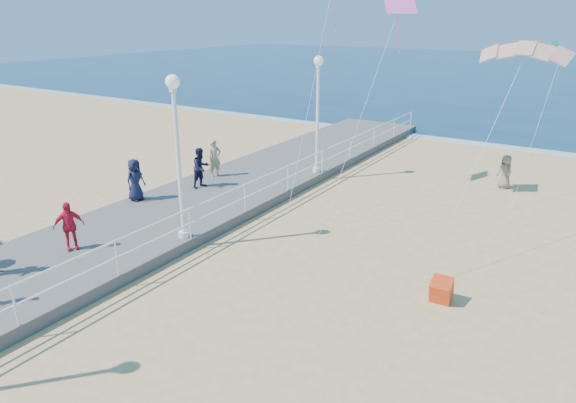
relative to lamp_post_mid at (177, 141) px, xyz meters
The scene contains 16 objects.
ground 6.48m from the lamp_post_mid, ahead, with size 160.00×160.00×0.00m, color #E3B977.
ocean 65.32m from the lamp_post_mid, 85.29° to the left, with size 160.00×90.00×0.05m, color #0C2B4B.
surf_line 21.50m from the lamp_post_mid, 75.37° to the left, with size 160.00×1.20×0.04m, color white.
boardwalk 4.07m from the lamp_post_mid, behind, with size 5.00×44.00×0.40m, color slate.
railing 2.43m from the lamp_post_mid, ahead, with size 0.05×42.00×0.55m.
lamp_post_mid is the anchor object (origin of this frame).
lamp_post_far 9.00m from the lamp_post_mid, 90.00° to the left, with size 0.44×0.44×5.32m.
spectator_3 4.29m from the lamp_post_mid, 131.65° to the right, with size 0.93×0.39×1.58m, color red.
spectator_4 5.08m from the lamp_post_mid, 157.75° to the left, with size 0.83×0.54×1.70m, color #181C35.
spectator_6 7.29m from the lamp_post_mid, 121.31° to the left, with size 0.63×0.41×1.72m, color #9A9A6A.
spectator_7 5.85m from the lamp_post_mid, 124.99° to the left, with size 0.84×0.65×1.73m, color #161731.
beach_walker_c 14.99m from the lamp_post_mid, 58.19° to the left, with size 0.75×0.49×1.53m, color gray.
box_kite 9.05m from the lamp_post_mid, ahead, with size 0.55×0.55×0.60m, color red.
kite_parafoil 11.33m from the lamp_post_mid, 37.92° to the left, with size 2.78×0.90×0.30m, color red, non-canonical shape.
kite_diamond_pink 9.75m from the lamp_post_mid, 62.98° to the left, with size 1.11×1.11×0.02m, color #F058B1.
kite_diamond_green 16.42m from the lamp_post_mid, 55.87° to the left, with size 1.15×1.15×0.02m, color #27B672.
Camera 1 is at (6.02, -11.41, 7.37)m, focal length 32.00 mm.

